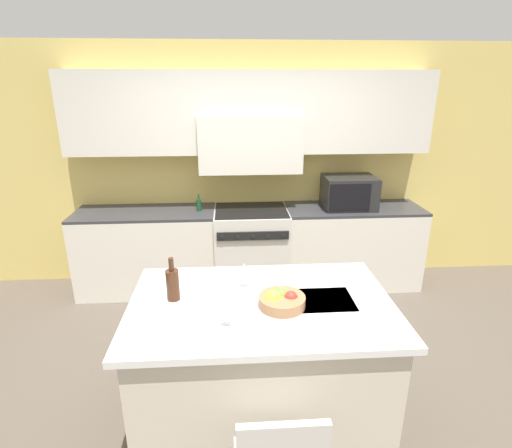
{
  "coord_description": "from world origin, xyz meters",
  "views": [
    {
      "loc": [
        -0.23,
        -2.58,
        2.27
      ],
      "look_at": [
        -0.02,
        0.53,
        1.17
      ],
      "focal_mm": 28.0,
      "sensor_mm": 36.0,
      "label": 1
    }
  ],
  "objects": [
    {
      "name": "kitchen_island",
      "position": [
        -0.04,
        -0.3,
        0.46
      ],
      "size": [
        1.72,
        1.09,
        0.92
      ],
      "color": "beige",
      "rests_on": "ground_plane"
    },
    {
      "name": "wine_glass_near",
      "position": [
        -0.26,
        -0.56,
        1.05
      ],
      "size": [
        0.07,
        0.07,
        0.19
      ],
      "color": "white",
      "rests_on": "kitchen_island"
    },
    {
      "name": "back_cabinetry",
      "position": [
        0.0,
        1.9,
        1.61
      ],
      "size": [
        10.0,
        0.46,
        2.7
      ],
      "color": "#DBC166",
      "rests_on": "ground_plane"
    },
    {
      "name": "range_stove",
      "position": [
        0.0,
        1.64,
        0.47
      ],
      "size": [
        0.82,
        0.7,
        0.94
      ],
      "color": "beige",
      "rests_on": "ground_plane"
    },
    {
      "name": "microwave",
      "position": [
        1.1,
        1.66,
        1.12
      ],
      "size": [
        0.57,
        0.44,
        0.36
      ],
      "color": "black",
      "rests_on": "back_counter"
    },
    {
      "name": "ground_plane",
      "position": [
        0.0,
        0.0,
        0.0
      ],
      "size": [
        10.0,
        10.0,
        0.0
      ],
      "primitive_type": "plane",
      "color": "brown"
    },
    {
      "name": "back_counter",
      "position": [
        0.0,
        1.66,
        0.47
      ],
      "size": [
        3.88,
        0.62,
        0.94
      ],
      "color": "silver",
      "rests_on": "ground_plane"
    },
    {
      "name": "wine_bottle",
      "position": [
        -0.62,
        -0.22,
        1.03
      ],
      "size": [
        0.09,
        0.09,
        0.3
      ],
      "color": "#422314",
      "rests_on": "kitchen_island"
    },
    {
      "name": "wine_glass_far",
      "position": [
        -0.14,
        -0.09,
        1.05
      ],
      "size": [
        0.07,
        0.07,
        0.19
      ],
      "color": "white",
      "rests_on": "kitchen_island"
    },
    {
      "name": "fruit_bowl",
      "position": [
        0.08,
        -0.36,
        0.96
      ],
      "size": [
        0.3,
        0.3,
        0.11
      ],
      "color": "#996B47",
      "rests_on": "kitchen_island"
    },
    {
      "name": "oil_bottle_on_counter",
      "position": [
        -0.57,
        1.65,
        1.01
      ],
      "size": [
        0.06,
        0.06,
        0.19
      ],
      "color": "#194723",
      "rests_on": "back_counter"
    }
  ]
}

